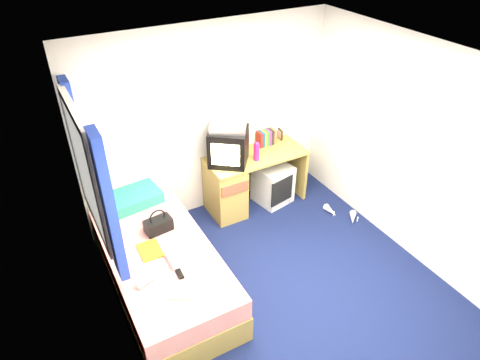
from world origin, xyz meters
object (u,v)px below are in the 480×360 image
handbag (158,225)px  towel (183,256)px  picture_frame (280,134)px  white_heels (342,214)px  storage_cube (273,184)px  crt_tv (228,146)px  aerosol_can (246,149)px  magazine (150,250)px  colour_swatch_fan (181,297)px  water_bottle (146,280)px  pink_water_bottle (257,152)px  pillow (133,198)px  bed (163,270)px  remote_control (179,273)px  vcr (228,127)px  desk (237,183)px

handbag → towel: 0.52m
picture_frame → white_heels: size_ratio=0.30×
storage_cube → crt_tv: bearing=161.5°
towel → white_heels: size_ratio=0.58×
towel → aerosol_can: bearing=40.4°
storage_cube → magazine: 2.09m
colour_swatch_fan → water_bottle: bearing=124.3°
pink_water_bottle → colour_swatch_fan: (-1.60, -1.39, -0.32)m
pillow → pink_water_bottle: 1.58m
pillow → aerosol_can: 1.51m
bed → colour_swatch_fan: (-0.05, -0.65, 0.28)m
bed → aerosol_can: 1.85m
bed → water_bottle: (-0.25, -0.34, 0.31)m
handbag → aerosol_can: bearing=17.4°
storage_cube → remote_control: bearing=-158.5°
remote_control → white_heels: size_ratio=0.34×
magazine → remote_control: size_ratio=1.75×
bed → picture_frame: picture_frame is taller
crt_tv → magazine: 1.61m
pillow → picture_frame: size_ratio=4.37×
white_heels → colour_swatch_fan: bearing=-164.6°
storage_cube → water_bottle: water_bottle is taller
crt_tv → magazine: crt_tv is taller
pillow → storage_cube: pillow is taller
crt_tv → pink_water_bottle: (0.33, -0.12, -0.11)m
pillow → pink_water_bottle: pink_water_bottle is taller
aerosol_can → remote_control: 1.97m
bed → magazine: magazine is taller
bed → crt_tv: (1.23, 0.87, 0.70)m
towel → magazine: size_ratio=0.97×
bed → vcr: 1.79m
pink_water_bottle → remote_control: 1.90m
desk → magazine: 1.65m
desk → vcr: vcr is taller
colour_swatch_fan → white_heels: colour_swatch_fan is taller
crt_tv → colour_swatch_fan: crt_tv is taller
pink_water_bottle → magazine: pink_water_bottle is taller
colour_swatch_fan → remote_control: 0.29m
crt_tv → pink_water_bottle: crt_tv is taller
desk → pink_water_bottle: pink_water_bottle is taller
pillow → towel: bearing=-82.2°
pillow → water_bottle: bearing=-101.8°
storage_cube → water_bottle: bearing=-163.2°
towel → remote_control: (-0.11, -0.16, -0.04)m
bed → handbag: handbag is taller
storage_cube → picture_frame: (0.27, 0.28, 0.55)m
towel → colour_swatch_fan: bearing=-115.3°
water_bottle → aerosol_can: bearing=35.8°
picture_frame → remote_control: size_ratio=0.88×
aerosol_can → magazine: 1.84m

